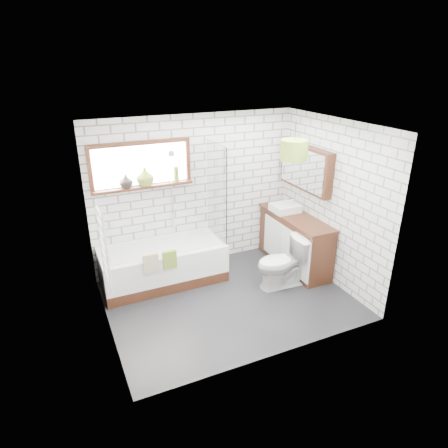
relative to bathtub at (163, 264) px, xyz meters
name	(u,v)px	position (x,y,z in m)	size (l,w,h in m)	color
floor	(229,299)	(0.72, -0.89, -0.31)	(3.40, 2.60, 0.01)	black
ceiling	(230,126)	(0.72, -0.89, 2.20)	(3.40, 2.60, 0.01)	white
wall_back	(195,193)	(0.72, 0.42, 0.95)	(3.40, 0.01, 2.50)	white
wall_front	(281,263)	(0.72, -2.19, 0.95)	(3.40, 0.01, 2.50)	white
wall_left	(99,243)	(-0.99, -0.89, 0.95)	(0.01, 2.60, 2.50)	white
wall_right	(331,203)	(2.42, -0.89, 0.95)	(0.01, 2.60, 2.50)	white
window	(141,166)	(-0.13, 0.37, 1.50)	(1.52, 0.16, 0.68)	black
towel_radiator	(104,246)	(-0.94, -0.89, 0.90)	(0.06, 0.52, 1.00)	white
mirror_cabinet	(306,168)	(2.34, -0.29, 1.35)	(0.16, 1.20, 0.70)	black
shower_riser	(172,191)	(0.32, 0.37, 1.05)	(0.02, 0.02, 1.30)	silver
bathtub	(163,264)	(0.00, 0.00, 0.00)	(1.88, 0.83, 0.61)	white
shower_screen	(217,192)	(0.92, 0.00, 1.05)	(0.02, 0.72, 1.50)	white
towel_green	(170,259)	(-0.01, -0.41, 0.28)	(0.20, 0.05, 0.27)	olive
towel_beige	(151,263)	(-0.28, -0.41, 0.28)	(0.22, 0.06, 0.29)	tan
vanity	(295,241)	(2.17, -0.38, 0.14)	(0.50, 1.56, 0.89)	black
basin	(285,208)	(2.11, -0.13, 0.65)	(0.43, 0.38, 0.13)	white
tap	(294,202)	(2.27, -0.13, 0.72)	(0.03, 0.03, 0.17)	silver
toilet	(282,263)	(1.62, -0.88, 0.09)	(0.78, 0.45, 0.80)	white
vase_olive	(145,178)	(-0.09, 0.34, 1.31)	(0.26, 0.26, 0.28)	olive
vase_dark	(126,182)	(-0.38, 0.34, 1.28)	(0.20, 0.20, 0.21)	black
bottle	(176,175)	(0.39, 0.34, 1.29)	(0.08, 0.08, 0.24)	olive
pendant	(294,150)	(1.73, -0.82, 1.80)	(0.38, 0.38, 0.28)	olive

